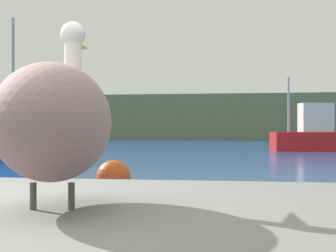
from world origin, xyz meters
name	(u,v)px	position (x,y,z in m)	size (l,w,h in m)	color
hillside_backdrop	(262,118)	(0.00, 73.49, 2.62)	(140.00, 16.90, 5.24)	#6B7A51
pelican	(56,121)	(0.68, -0.07, 1.28)	(0.64, 1.46, 0.92)	gray
fishing_boat_red	(313,134)	(3.73, 32.04, 0.96)	(4.73, 2.63, 4.14)	red
mooring_buoy	(113,177)	(-1.35, 8.25, 0.33)	(0.65, 0.65, 0.65)	#E54C19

